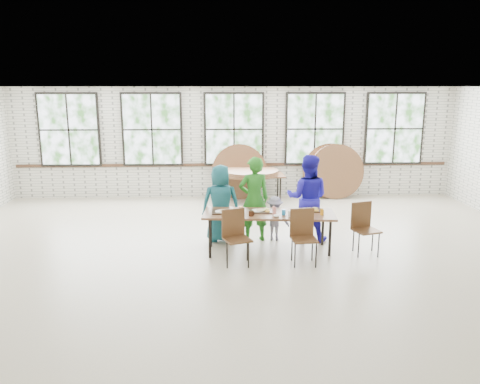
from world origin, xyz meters
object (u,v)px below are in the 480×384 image
(chair_near_left, at_px, (235,232))
(storage_table, at_px, (250,177))
(dining_table, at_px, (269,216))
(chair_near_right, at_px, (303,232))

(chair_near_left, height_order, storage_table, chair_near_left)
(dining_table, distance_m, chair_near_left, 0.85)
(dining_table, bearing_deg, storage_table, 96.87)
(dining_table, relative_size, chair_near_left, 2.59)
(dining_table, bearing_deg, chair_near_left, -133.95)
(dining_table, xyz_separation_m, storage_table, (-0.12, 3.80, -0.00))
(chair_near_left, bearing_deg, dining_table, 20.25)
(chair_near_left, xyz_separation_m, chair_near_right, (1.17, -0.03, 0.00))
(chair_near_right, relative_size, storage_table, 0.52)
(storage_table, bearing_deg, chair_near_left, -99.52)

